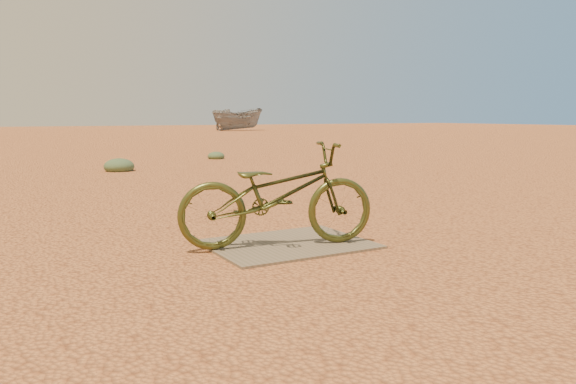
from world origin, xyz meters
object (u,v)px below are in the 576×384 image
plywood_board (288,244)px  boat_far_right (234,122)px  boat_mid_right (238,119)px  bicycle (277,195)px

plywood_board → boat_far_right: 54.74m
plywood_board → boat_mid_right: size_ratio=0.31×
boat_mid_right → boat_far_right: 16.01m
bicycle → plywood_board: bearing=-56.1°
plywood_board → boat_far_right: bearing=66.7°
plywood_board → bicycle: bicycle is taller
bicycle → boat_mid_right: size_ratio=0.39×
bicycle → boat_far_right: bicycle is taller
plywood_board → bicycle: bearing=-160.7°
bicycle → boat_mid_right: bearing=-9.1°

